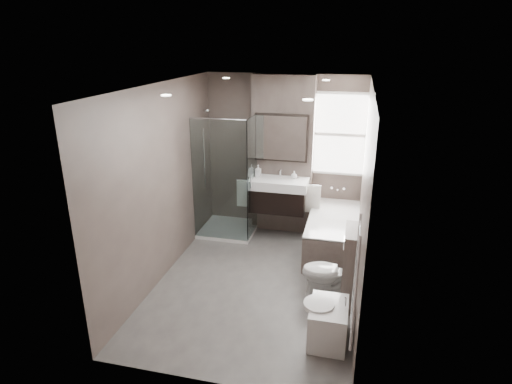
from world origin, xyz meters
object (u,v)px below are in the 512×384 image
(vanity, at_px, (278,194))
(bathtub, at_px, (333,232))
(bidet, at_px, (328,322))
(toilet, at_px, (330,273))

(vanity, relative_size, bathtub, 0.59)
(bathtub, relative_size, bidet, 2.81)
(bathtub, distance_m, bidet, 2.13)
(vanity, relative_size, toilet, 1.34)
(vanity, xyz_separation_m, bidet, (1.01, -2.45, -0.51))
(toilet, xyz_separation_m, bidet, (0.04, -0.84, -0.12))
(bathtub, height_order, toilet, toilet)
(vanity, height_order, toilet, vanity)
(toilet, distance_m, bidet, 0.85)
(vanity, xyz_separation_m, bathtub, (0.92, -0.33, -0.43))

